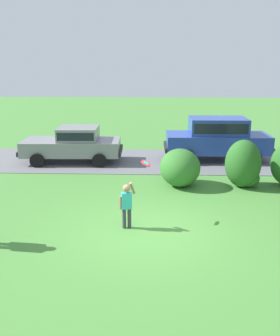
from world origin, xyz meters
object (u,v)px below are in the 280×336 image
object	(u,v)px
parked_sedan	(74,143)
frisbee	(146,163)
child_thrower	(127,202)
parked_suv	(217,137)

from	to	relation	value
parked_sedan	frisbee	size ratio (longest dim) A/B	15.41
child_thrower	frisbee	xyz separation A→B (m)	(0.49, 0.56, 0.92)
parked_suv	frisbee	size ratio (longest dim) A/B	16.36
parked_suv	parked_sedan	bearing A→B (deg)	-175.15
parked_sedan	frisbee	bearing A→B (deg)	-62.28
parked_suv	child_thrower	world-z (taller)	parked_suv
child_thrower	parked_sedan	bearing A→B (deg)	112.33
parked_suv	child_thrower	xyz separation A→B (m)	(-3.52, -7.38, -0.36)
parked_suv	child_thrower	size ratio (longest dim) A/B	3.67
parked_sedan	child_thrower	bearing A→B (deg)	-67.67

